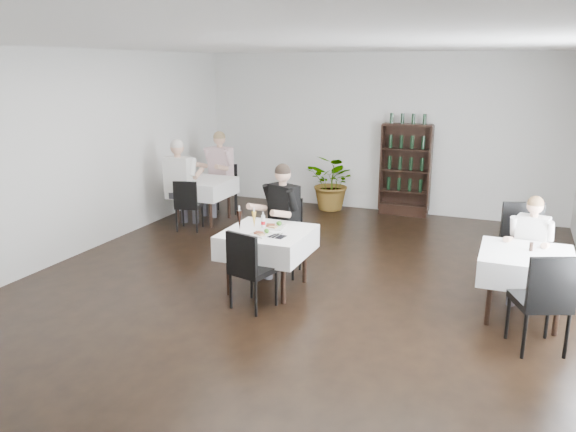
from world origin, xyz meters
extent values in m
plane|color=black|center=(0.00, 0.00, 0.00)|extent=(9.00, 9.00, 0.00)
plane|color=white|center=(0.00, 0.00, 3.00)|extent=(9.00, 9.00, 0.00)
plane|color=silver|center=(0.00, 4.50, 1.50)|extent=(7.00, 0.00, 7.00)
plane|color=silver|center=(-3.50, 0.00, 1.50)|extent=(0.00, 9.00, 9.00)
cube|color=black|center=(0.60, 4.32, 0.10)|extent=(0.90, 0.28, 0.20)
cylinder|color=black|center=(-0.67, -0.36, 0.35)|extent=(0.06, 0.06, 0.71)
cylinder|color=black|center=(-0.67, 0.36, 0.35)|extent=(0.06, 0.06, 0.71)
cylinder|color=black|center=(0.07, -0.36, 0.35)|extent=(0.06, 0.06, 0.71)
cylinder|color=black|center=(0.07, 0.36, 0.35)|extent=(0.06, 0.06, 0.71)
cube|color=black|center=(-0.30, 0.00, 0.73)|extent=(0.85, 0.85, 0.04)
cube|color=white|center=(-0.30, 0.00, 0.62)|extent=(1.03, 1.03, 0.30)
cylinder|color=black|center=(-3.04, 2.16, 0.35)|extent=(0.06, 0.06, 0.71)
cylinder|color=black|center=(-3.04, 2.84, 0.35)|extent=(0.06, 0.06, 0.71)
cylinder|color=black|center=(-2.36, 2.16, 0.35)|extent=(0.06, 0.06, 0.71)
cylinder|color=black|center=(-2.36, 2.84, 0.35)|extent=(0.06, 0.06, 0.71)
cube|color=black|center=(-2.70, 2.50, 0.73)|extent=(0.80, 0.80, 0.04)
cube|color=white|center=(-2.70, 2.50, 0.62)|extent=(0.98, 0.98, 0.30)
cylinder|color=black|center=(2.36, -0.04, 0.35)|extent=(0.06, 0.06, 0.71)
cylinder|color=black|center=(2.36, 0.64, 0.35)|extent=(0.06, 0.06, 0.71)
cylinder|color=black|center=(3.04, -0.04, 0.35)|extent=(0.06, 0.06, 0.71)
cylinder|color=black|center=(3.04, 0.64, 0.35)|extent=(0.06, 0.06, 0.71)
cube|color=black|center=(2.70, 0.30, 0.73)|extent=(0.80, 0.80, 0.04)
cube|color=white|center=(2.70, 0.30, 0.62)|extent=(0.98, 0.98, 0.30)
imported|color=#2D5C1F|center=(-0.76, 4.16, 0.55)|extent=(1.21, 1.13, 1.09)
cylinder|color=black|center=(-0.51, 0.32, 0.23)|extent=(0.04, 0.04, 0.47)
cylinder|color=black|center=(-0.56, 0.72, 0.23)|extent=(0.04, 0.04, 0.47)
cylinder|color=black|center=(-0.11, 0.38, 0.23)|extent=(0.04, 0.04, 0.47)
cylinder|color=black|center=(-0.16, 0.78, 0.23)|extent=(0.04, 0.04, 0.47)
cube|color=black|center=(-0.33, 0.55, 0.50)|extent=(0.52, 0.52, 0.07)
cube|color=black|center=(-0.36, 0.76, 0.77)|extent=(0.47, 0.11, 0.51)
cylinder|color=black|center=(0.01, -0.45, 0.22)|extent=(0.03, 0.03, 0.43)
cylinder|color=black|center=(-0.08, -0.81, 0.22)|extent=(0.03, 0.03, 0.43)
cylinder|color=black|center=(-0.36, -0.36, 0.22)|extent=(0.03, 0.03, 0.43)
cylinder|color=black|center=(-0.45, -0.72, 0.22)|extent=(0.03, 0.03, 0.43)
cube|color=black|center=(-0.22, -0.59, 0.46)|extent=(0.53, 0.53, 0.07)
cube|color=black|center=(-0.27, -0.78, 0.72)|extent=(0.43, 0.15, 0.47)
cylinder|color=black|center=(-2.69, 2.94, 0.21)|extent=(0.03, 0.03, 0.42)
cylinder|color=black|center=(-2.83, 3.27, 0.21)|extent=(0.03, 0.03, 0.42)
cylinder|color=black|center=(-2.36, 3.09, 0.21)|extent=(0.03, 0.03, 0.42)
cylinder|color=black|center=(-2.50, 3.42, 0.21)|extent=(0.03, 0.03, 0.42)
cube|color=black|center=(-2.59, 3.18, 0.44)|extent=(0.55, 0.55, 0.06)
cube|color=black|center=(-2.67, 3.35, 0.69)|extent=(0.40, 0.21, 0.45)
cylinder|color=black|center=(-2.51, 2.12, 0.20)|extent=(0.03, 0.03, 0.40)
cylinder|color=black|center=(-2.42, 1.78, 0.20)|extent=(0.03, 0.03, 0.40)
cylinder|color=black|center=(-2.85, 2.04, 0.20)|extent=(0.03, 0.03, 0.40)
cylinder|color=black|center=(-2.76, 1.70, 0.20)|extent=(0.03, 0.03, 0.40)
cube|color=black|center=(-2.63, 1.91, 0.43)|extent=(0.49, 0.49, 0.06)
cube|color=black|center=(-2.59, 1.73, 0.67)|extent=(0.40, 0.14, 0.44)
cylinder|color=black|center=(2.56, 0.77, 0.25)|extent=(0.04, 0.04, 0.51)
cylinder|color=black|center=(2.43, 1.19, 0.25)|extent=(0.04, 0.04, 0.51)
cylinder|color=black|center=(2.98, 0.90, 0.25)|extent=(0.04, 0.04, 0.51)
cylinder|color=black|center=(2.85, 1.32, 0.25)|extent=(0.04, 0.04, 0.51)
cube|color=black|center=(2.71, 1.04, 0.54)|extent=(0.63, 0.63, 0.08)
cube|color=black|center=(2.64, 1.27, 0.84)|extent=(0.50, 0.20, 0.55)
cylinder|color=black|center=(2.95, -0.15, 0.24)|extent=(0.04, 0.04, 0.48)
cylinder|color=black|center=(3.10, -0.53, 0.24)|extent=(0.04, 0.04, 0.48)
cylinder|color=black|center=(2.56, -0.31, 0.24)|extent=(0.04, 0.04, 0.48)
cylinder|color=black|center=(2.72, -0.69, 0.24)|extent=(0.04, 0.04, 0.48)
cube|color=black|center=(2.83, -0.42, 0.51)|extent=(0.62, 0.62, 0.07)
cube|color=black|center=(2.92, -0.62, 0.79)|extent=(0.46, 0.23, 0.52)
cube|color=#403F47|center=(-0.54, 0.57, 0.58)|extent=(0.31, 0.46, 0.15)
cylinder|color=#403F47|center=(-0.62, 0.40, 0.25)|extent=(0.11, 0.11, 0.51)
cube|color=#403F47|center=(-0.35, 0.48, 0.58)|extent=(0.31, 0.46, 0.15)
cylinder|color=#403F47|center=(-0.43, 0.31, 0.25)|extent=(0.11, 0.11, 0.51)
cube|color=black|center=(-0.37, 0.70, 0.92)|extent=(0.47, 0.38, 0.57)
cylinder|color=tan|center=(-0.70, 0.55, 0.90)|extent=(0.21, 0.33, 0.16)
cylinder|color=tan|center=(-0.26, 0.35, 0.90)|extent=(0.21, 0.33, 0.16)
sphere|color=tan|center=(-0.37, 0.68, 1.36)|extent=(0.22, 0.22, 0.22)
sphere|color=black|center=(-0.37, 0.68, 1.39)|extent=(0.22, 0.22, 0.22)
cube|color=#403F47|center=(-2.83, 2.99, 0.61)|extent=(0.23, 0.47, 0.15)
cylinder|color=#403F47|center=(-2.87, 2.80, 0.27)|extent=(0.12, 0.12, 0.53)
cube|color=#403F47|center=(-2.62, 2.95, 0.61)|extent=(0.23, 0.47, 0.15)
cylinder|color=#403F47|center=(-2.65, 2.76, 0.27)|extent=(0.12, 0.12, 0.53)
cube|color=#CAA7AA|center=(-2.69, 3.18, 0.97)|extent=(0.47, 0.31, 0.60)
cylinder|color=tan|center=(-2.99, 2.93, 0.94)|extent=(0.14, 0.35, 0.17)
cylinder|color=tan|center=(-2.50, 2.84, 0.94)|extent=(0.14, 0.35, 0.17)
sphere|color=tan|center=(-2.69, 3.15, 1.42)|extent=(0.23, 0.23, 0.23)
sphere|color=olive|center=(-2.69, 3.15, 1.45)|extent=(0.23, 0.23, 0.23)
cube|color=#403F47|center=(-2.73, 2.10, 0.60)|extent=(0.21, 0.47, 0.15)
cylinder|color=#403F47|center=(-2.75, 2.29, 0.26)|extent=(0.12, 0.12, 0.53)
cube|color=#403F47|center=(-2.94, 2.07, 0.60)|extent=(0.21, 0.47, 0.15)
cylinder|color=#403F47|center=(-2.96, 2.26, 0.26)|extent=(0.12, 0.12, 0.53)
cube|color=silver|center=(-2.81, 1.88, 0.96)|extent=(0.46, 0.29, 0.59)
cylinder|color=tan|center=(-2.60, 2.20, 0.94)|extent=(0.13, 0.34, 0.17)
cylinder|color=tan|center=(-3.09, 2.14, 0.94)|extent=(0.13, 0.34, 0.17)
sphere|color=tan|center=(-2.81, 1.90, 1.42)|extent=(0.23, 0.23, 0.23)
sphere|color=beige|center=(-2.81, 1.90, 1.45)|extent=(0.23, 0.23, 0.23)
cube|color=#403F47|center=(2.63, 0.76, 0.50)|extent=(0.21, 0.39, 0.12)
cylinder|color=#403F47|center=(2.59, 0.61, 0.22)|extent=(0.10, 0.10, 0.44)
cube|color=#403F47|center=(2.80, 0.72, 0.50)|extent=(0.21, 0.39, 0.12)
cylinder|color=#403F47|center=(2.76, 0.57, 0.22)|extent=(0.10, 0.10, 0.44)
cube|color=silver|center=(2.75, 0.91, 0.79)|extent=(0.39, 0.27, 0.49)
cylinder|color=tan|center=(2.50, 0.72, 0.78)|extent=(0.13, 0.29, 0.14)
cylinder|color=tan|center=(2.90, 0.63, 0.78)|extent=(0.13, 0.29, 0.14)
sphere|color=tan|center=(2.75, 0.89, 1.17)|extent=(0.19, 0.19, 0.19)
sphere|color=brown|center=(2.75, 0.89, 1.20)|extent=(0.19, 0.19, 0.19)
cube|color=white|center=(-0.28, 0.15, 0.78)|extent=(0.30, 0.30, 0.02)
cube|color=#5E281A|center=(-0.31, 0.13, 0.80)|extent=(0.13, 0.11, 0.03)
sphere|color=#377A20|center=(-0.22, 0.20, 0.82)|extent=(0.06, 0.06, 0.06)
cube|color=olive|center=(-0.26, 0.09, 0.80)|extent=(0.11, 0.09, 0.02)
cube|color=white|center=(-0.29, -0.19, 0.78)|extent=(0.29, 0.29, 0.02)
cube|color=#5E281A|center=(-0.32, -0.21, 0.80)|extent=(0.10, 0.08, 0.02)
sphere|color=#377A20|center=(-0.24, -0.16, 0.82)|extent=(0.06, 0.06, 0.06)
cube|color=olive|center=(-0.27, -0.25, 0.80)|extent=(0.11, 0.10, 0.02)
cone|color=black|center=(-0.63, -0.10, 0.90)|extent=(0.07, 0.07, 0.25)
cylinder|color=silver|center=(-0.63, -0.10, 1.05)|extent=(0.02, 0.02, 0.06)
cone|color=gold|center=(-0.51, 0.06, 0.87)|extent=(0.06, 0.06, 0.21)
cylinder|color=silver|center=(-0.51, 0.06, 1.00)|extent=(0.02, 0.02, 0.05)
cylinder|color=silver|center=(-0.39, 0.07, 0.86)|extent=(0.05, 0.05, 0.17)
cylinder|color=#B10A13|center=(-0.39, 0.07, 0.84)|extent=(0.06, 0.06, 0.04)
cylinder|color=silver|center=(-0.39, 0.07, 0.96)|extent=(0.02, 0.02, 0.04)
cube|color=black|center=(-0.09, -0.19, 0.77)|extent=(0.21, 0.17, 0.01)
cylinder|color=silver|center=(-0.11, -0.19, 0.79)|extent=(0.04, 0.22, 0.01)
cylinder|color=silver|center=(-0.07, -0.19, 0.79)|extent=(0.03, 0.22, 0.01)
cylinder|color=black|center=(2.74, 0.38, 0.82)|extent=(0.04, 0.04, 0.10)
camera|label=1|loc=(2.46, -6.11, 2.77)|focal=35.00mm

